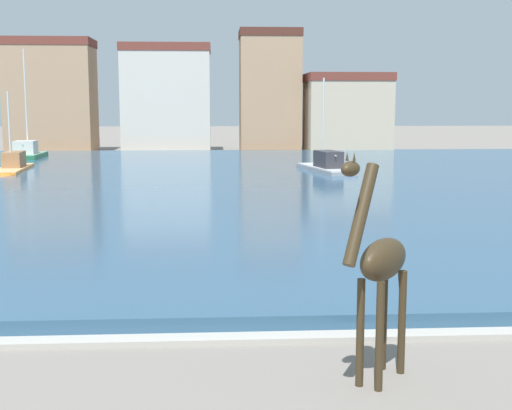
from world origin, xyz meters
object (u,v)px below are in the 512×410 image
at_px(sailboat_orange, 12,170).
at_px(sailboat_grey, 323,168).
at_px(giraffe_statue, 380,265).
at_px(sailboat_green, 28,155).

relative_size(sailboat_orange, sailboat_grey, 1.03).
xyz_separation_m(giraffe_statue, sailboat_orange, (-16.16, 35.53, -1.56)).
distance_m(giraffe_statue, sailboat_green, 50.58).
relative_size(giraffe_statue, sailboat_grey, 0.51).
height_order(sailboat_orange, sailboat_grey, sailboat_grey).
xyz_separation_m(giraffe_statue, sailboat_grey, (4.42, 34.51, -1.51)).
height_order(giraffe_statue, sailboat_green, sailboat_green).
bearing_deg(sailboat_green, sailboat_orange, -80.64).
xyz_separation_m(sailboat_orange, sailboat_grey, (20.58, -1.02, 0.05)).
distance_m(giraffe_statue, sailboat_orange, 39.06).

